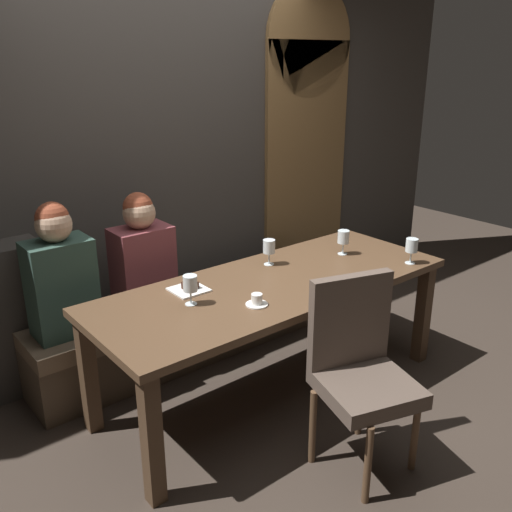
{
  "coord_description": "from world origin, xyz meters",
  "views": [
    {
      "loc": [
        -1.98,
        -2.26,
        1.99
      ],
      "look_at": [
        0.02,
        0.19,
        0.84
      ],
      "focal_mm": 39.05,
      "sensor_mm": 36.0,
      "label": 1
    }
  ],
  "objects_px": {
    "chair_near_side": "(359,362)",
    "espresso_cup": "(257,301)",
    "wine_glass_end_right": "(343,238)",
    "dessert_plate": "(189,288)",
    "wine_glass_far_left": "(412,246)",
    "wine_glass_center_front": "(190,284)",
    "diner_redhead": "(60,273)",
    "diner_bearded": "(142,255)",
    "wine_glass_near_right": "(269,248)",
    "dining_table": "(274,295)",
    "banquette_bench": "(208,319)"
  },
  "relations": [
    {
      "from": "banquette_bench",
      "to": "wine_glass_far_left",
      "type": "height_order",
      "value": "wine_glass_far_left"
    },
    {
      "from": "dining_table",
      "to": "dessert_plate",
      "type": "distance_m",
      "value": 0.51
    },
    {
      "from": "dining_table",
      "to": "banquette_bench",
      "type": "bearing_deg",
      "value": 90.0
    },
    {
      "from": "wine_glass_end_right",
      "to": "banquette_bench",
      "type": "bearing_deg",
      "value": 136.46
    },
    {
      "from": "diner_redhead",
      "to": "diner_bearded",
      "type": "distance_m",
      "value": 0.53
    },
    {
      "from": "banquette_bench",
      "to": "wine_glass_center_front",
      "type": "distance_m",
      "value": 1.06
    },
    {
      "from": "chair_near_side",
      "to": "espresso_cup",
      "type": "height_order",
      "value": "chair_near_side"
    },
    {
      "from": "dining_table",
      "to": "chair_near_side",
      "type": "bearing_deg",
      "value": -95.17
    },
    {
      "from": "chair_near_side",
      "to": "wine_glass_far_left",
      "type": "height_order",
      "value": "chair_near_side"
    },
    {
      "from": "diner_redhead",
      "to": "espresso_cup",
      "type": "height_order",
      "value": "diner_redhead"
    },
    {
      "from": "wine_glass_far_left",
      "to": "wine_glass_end_right",
      "type": "bearing_deg",
      "value": 117.85
    },
    {
      "from": "banquette_bench",
      "to": "wine_glass_near_right",
      "type": "distance_m",
      "value": 0.8
    },
    {
      "from": "wine_glass_near_right",
      "to": "wine_glass_end_right",
      "type": "distance_m",
      "value": 0.53
    },
    {
      "from": "diner_bearded",
      "to": "dining_table",
      "type": "bearing_deg",
      "value": -57.2
    },
    {
      "from": "diner_redhead",
      "to": "wine_glass_far_left",
      "type": "relative_size",
      "value": 4.8
    },
    {
      "from": "diner_bearded",
      "to": "wine_glass_near_right",
      "type": "bearing_deg",
      "value": -38.27
    },
    {
      "from": "wine_glass_center_front",
      "to": "dessert_plate",
      "type": "height_order",
      "value": "wine_glass_center_front"
    },
    {
      "from": "dining_table",
      "to": "diner_redhead",
      "type": "xyz_separation_m",
      "value": [
        -0.99,
        0.71,
        0.17
      ]
    },
    {
      "from": "espresso_cup",
      "to": "wine_glass_center_front",
      "type": "bearing_deg",
      "value": 139.22
    },
    {
      "from": "wine_glass_near_right",
      "to": "wine_glass_far_left",
      "type": "xyz_separation_m",
      "value": [
        0.71,
        -0.55,
        0.0
      ]
    },
    {
      "from": "chair_near_side",
      "to": "diner_bearded",
      "type": "relative_size",
      "value": 1.29
    },
    {
      "from": "wine_glass_end_right",
      "to": "dessert_plate",
      "type": "distance_m",
      "value": 1.13
    },
    {
      "from": "diner_redhead",
      "to": "banquette_bench",
      "type": "bearing_deg",
      "value": -0.47
    },
    {
      "from": "diner_redhead",
      "to": "wine_glass_center_front",
      "type": "xyz_separation_m",
      "value": [
        0.45,
        -0.67,
        0.03
      ]
    },
    {
      "from": "dining_table",
      "to": "wine_glass_near_right",
      "type": "height_order",
      "value": "wine_glass_near_right"
    },
    {
      "from": "wine_glass_center_front",
      "to": "dessert_plate",
      "type": "xyz_separation_m",
      "value": [
        0.09,
        0.16,
        -0.1
      ]
    },
    {
      "from": "wine_glass_center_front",
      "to": "espresso_cup",
      "type": "bearing_deg",
      "value": -40.78
    },
    {
      "from": "dining_table",
      "to": "banquette_bench",
      "type": "height_order",
      "value": "dining_table"
    },
    {
      "from": "chair_near_side",
      "to": "wine_glass_center_front",
      "type": "xyz_separation_m",
      "value": [
        -0.48,
        0.76,
        0.3
      ]
    },
    {
      "from": "chair_near_side",
      "to": "espresso_cup",
      "type": "relative_size",
      "value": 8.17
    },
    {
      "from": "chair_near_side",
      "to": "dessert_plate",
      "type": "relative_size",
      "value": 5.16
    },
    {
      "from": "diner_redhead",
      "to": "wine_glass_far_left",
      "type": "bearing_deg",
      "value": -28.88
    },
    {
      "from": "dining_table",
      "to": "diner_bearded",
      "type": "height_order",
      "value": "diner_bearded"
    },
    {
      "from": "chair_near_side",
      "to": "wine_glass_near_right",
      "type": "relative_size",
      "value": 5.98
    },
    {
      "from": "wine_glass_far_left",
      "to": "chair_near_side",
      "type": "bearing_deg",
      "value": -156.56
    },
    {
      "from": "dining_table",
      "to": "espresso_cup",
      "type": "bearing_deg",
      "value": -146.33
    },
    {
      "from": "wine_glass_end_right",
      "to": "dessert_plate",
      "type": "bearing_deg",
      "value": 173.23
    },
    {
      "from": "dessert_plate",
      "to": "wine_glass_center_front",
      "type": "bearing_deg",
      "value": -119.91
    },
    {
      "from": "chair_near_side",
      "to": "espresso_cup",
      "type": "xyz_separation_m",
      "value": [
        -0.22,
        0.54,
        0.21
      ]
    },
    {
      "from": "banquette_bench",
      "to": "dessert_plate",
      "type": "relative_size",
      "value": 13.16
    },
    {
      "from": "wine_glass_near_right",
      "to": "wine_glass_center_front",
      "type": "height_order",
      "value": "same"
    },
    {
      "from": "wine_glass_far_left",
      "to": "dessert_plate",
      "type": "xyz_separation_m",
      "value": [
        -1.32,
        0.52,
        -0.1
      ]
    },
    {
      "from": "banquette_bench",
      "to": "diner_redhead",
      "type": "relative_size",
      "value": 3.18
    },
    {
      "from": "chair_near_side",
      "to": "wine_glass_center_front",
      "type": "bearing_deg",
      "value": 122.33
    },
    {
      "from": "chair_near_side",
      "to": "diner_redhead",
      "type": "height_order",
      "value": "diner_redhead"
    },
    {
      "from": "diner_redhead",
      "to": "dessert_plate",
      "type": "distance_m",
      "value": 0.74
    },
    {
      "from": "diner_bearded",
      "to": "diner_redhead",
      "type": "bearing_deg",
      "value": -178.33
    },
    {
      "from": "wine_glass_far_left",
      "to": "dessert_plate",
      "type": "distance_m",
      "value": 1.43
    },
    {
      "from": "dining_table",
      "to": "chair_near_side",
      "type": "distance_m",
      "value": 0.73
    },
    {
      "from": "diner_redhead",
      "to": "espresso_cup",
      "type": "distance_m",
      "value": 1.15
    }
  ]
}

